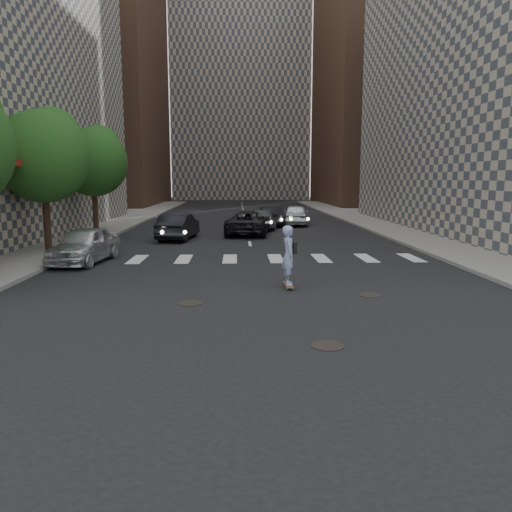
% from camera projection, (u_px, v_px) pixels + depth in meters
% --- Properties ---
extents(ground, '(160.00, 160.00, 0.00)m').
position_uv_depth(ground, '(264.00, 314.00, 12.86)').
color(ground, black).
rests_on(ground, ground).
extents(sidewalk_left, '(13.00, 80.00, 0.15)m').
position_uv_depth(sidewalk_left, '(22.00, 232.00, 32.05)').
color(sidewalk_left, gray).
rests_on(sidewalk_left, ground).
extents(sidewalk_right, '(13.00, 80.00, 0.15)m').
position_uv_depth(sidewalk_right, '(465.00, 230.00, 33.14)').
color(sidewalk_right, gray).
rests_on(sidewalk_right, ground).
extents(tower_left, '(18.00, 24.00, 40.00)m').
position_uv_depth(tower_left, '(84.00, 47.00, 63.31)').
color(tower_left, brown).
rests_on(tower_left, ground).
extents(tower_right, '(18.00, 24.00, 36.00)m').
position_uv_depth(tower_right, '(394.00, 66.00, 65.13)').
color(tower_right, brown).
rests_on(tower_right, ground).
extents(tower_center, '(22.00, 20.00, 48.00)m').
position_uv_depth(tower_center, '(240.00, 58.00, 86.15)').
color(tower_center, '#ADA08E').
rests_on(tower_center, ground).
extents(tree_b, '(4.20, 4.20, 6.60)m').
position_uv_depth(tree_b, '(45.00, 152.00, 22.78)').
color(tree_b, '#382619').
rests_on(tree_b, sidewalk_left).
extents(tree_c, '(4.20, 4.20, 6.60)m').
position_uv_depth(tree_c, '(94.00, 159.00, 30.68)').
color(tree_c, '#382619').
rests_on(tree_c, sidewalk_left).
extents(manhole_a, '(0.70, 0.70, 0.02)m').
position_uv_depth(manhole_a, '(327.00, 346.00, 10.44)').
color(manhole_a, black).
rests_on(manhole_a, ground).
extents(manhole_b, '(0.70, 0.70, 0.02)m').
position_uv_depth(manhole_b, '(190.00, 303.00, 13.97)').
color(manhole_b, black).
rests_on(manhole_b, ground).
extents(manhole_c, '(0.70, 0.70, 0.02)m').
position_uv_depth(manhole_c, '(370.00, 295.00, 14.96)').
color(manhole_c, black).
rests_on(manhole_c, ground).
extents(skateboarder, '(0.49, 1.01, 2.00)m').
position_uv_depth(skateboarder, '(289.00, 255.00, 15.85)').
color(skateboarder, brown).
rests_on(skateboarder, ground).
extents(silver_sedan, '(2.32, 4.58, 1.50)m').
position_uv_depth(silver_sedan, '(85.00, 245.00, 20.62)').
color(silver_sedan, silver).
rests_on(silver_sedan, ground).
extents(traffic_car_a, '(2.12, 4.72, 1.51)m').
position_uv_depth(traffic_car_a, '(178.00, 226.00, 28.49)').
color(traffic_car_a, black).
rests_on(traffic_car_a, ground).
extents(traffic_car_b, '(2.02, 4.65, 1.33)m').
position_uv_depth(traffic_car_b, '(260.00, 219.00, 34.51)').
color(traffic_car_b, '#57595E').
rests_on(traffic_car_b, ground).
extents(traffic_car_c, '(3.13, 5.56, 1.47)m').
position_uv_depth(traffic_car_c, '(249.00, 223.00, 30.84)').
color(traffic_car_c, black).
rests_on(traffic_car_c, ground).
extents(traffic_car_d, '(2.42, 4.82, 1.58)m').
position_uv_depth(traffic_car_d, '(296.00, 215.00, 37.06)').
color(traffic_car_d, silver).
rests_on(traffic_car_d, ground).
extents(traffic_car_e, '(1.61, 4.46, 1.46)m').
position_uv_depth(traffic_car_e, '(271.00, 216.00, 36.51)').
color(traffic_car_e, black).
rests_on(traffic_car_e, ground).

